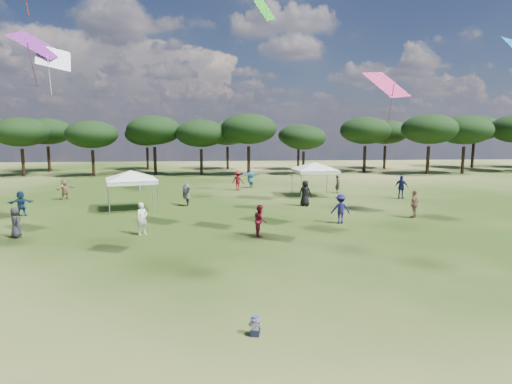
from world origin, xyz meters
TOP-DOWN VIEW (x-y plane):
  - ground at (0.00, 0.00)m, footprint 140.00×140.00m
  - tree_line at (2.39, 47.41)m, footprint 108.78×17.63m
  - tent_left at (-6.42, 21.14)m, footprint 6.37×6.37m
  - tent_right at (7.52, 26.22)m, footprint 6.70×6.70m
  - toddler at (0.47, 2.04)m, footprint 0.39×0.42m
  - festival_crowd at (-0.23, 23.14)m, footprint 28.45×20.13m

SIDE VIEW (x-z plane):
  - ground at x=0.00m, z-range 0.00..0.00m
  - toddler at x=0.47m, z-range -0.03..0.51m
  - festival_crowd at x=-0.23m, z-range -0.08..1.81m
  - tent_left at x=-6.42m, z-range 1.08..4.10m
  - tent_right at x=7.52m, z-range 1.14..4.28m
  - tree_line at x=2.39m, z-range 1.54..9.31m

